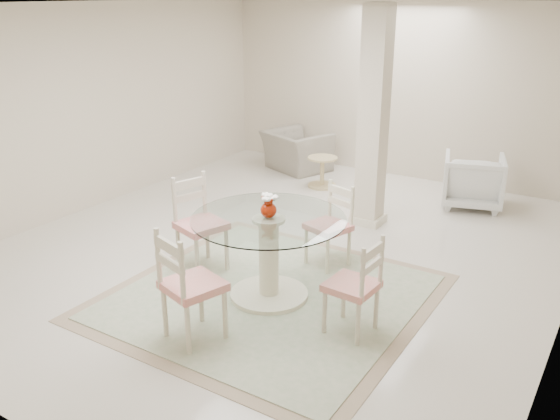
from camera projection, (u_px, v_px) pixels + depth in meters
The scene contains 13 objects.
ground at pixel (282, 249), 6.89m from camera, with size 7.00×7.00×0.00m, color beige.
room_shell at pixel (282, 88), 6.24m from camera, with size 6.02×7.02×2.71m.
column at pixel (374, 119), 7.20m from camera, with size 0.30×0.30×2.70m, color beige.
area_rug at pixel (269, 297), 5.80m from camera, with size 2.90×2.90×0.02m.
dining_table at pixel (269, 258), 5.65m from camera, with size 1.45×1.45×0.84m.
red_vase at pixel (269, 206), 5.47m from camera, with size 0.18×0.17×0.23m.
dining_chair_east at pixel (359, 280), 5.00m from camera, with size 0.43×0.43×1.00m.
dining_chair_north at pixel (333, 219), 6.33m from camera, with size 0.50×0.50×1.00m.
dining_chair_west at pixel (197, 216), 6.23m from camera, with size 0.57×0.57×1.12m.
dining_chair_south at pixel (185, 279), 4.88m from camera, with size 0.56×0.56×1.12m.
recliner_taupe at pixel (297, 151), 9.82m from camera, with size 0.99×0.87×0.64m, color gray.
armchair_white at pixel (473, 181), 8.13m from camera, with size 0.78×0.80×0.73m, color white.
side_table at pixel (322, 173), 8.99m from camera, with size 0.45×0.45×0.47m.
Camera 1 is at (3.33, -5.34, 2.82)m, focal length 38.00 mm.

